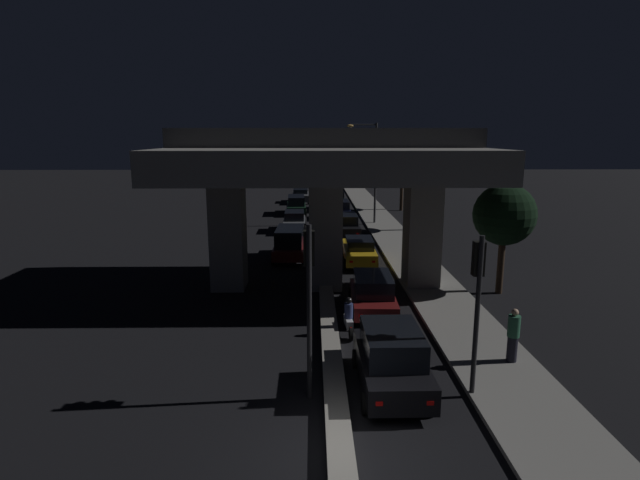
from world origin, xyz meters
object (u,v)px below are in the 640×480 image
(car_black_lead, at_px, (392,359))
(car_dark_red_lead_oncoming, at_px, (290,243))
(car_dark_green_third_oncoming, at_px, (296,204))
(traffic_light_left_of_median, at_px, (309,281))
(car_taxi_yellow_third, at_px, (359,250))
(traffic_light_right_of_median, at_px, (477,288))
(motorcycle_white_filtering_near, at_px, (349,319))
(car_dark_green_sixth, at_px, (336,199))
(car_dark_red_second, at_px, (373,293))
(car_black_fourth, at_px, (346,225))
(car_grey_second_oncoming, at_px, (295,221))
(car_grey_fourth_oncoming, at_px, (301,196))
(pedestrian_on_sidewalk, at_px, (513,335))
(car_dark_blue_fifth, at_px, (340,209))
(street_lamp, at_px, (372,165))

(car_black_lead, bearing_deg, car_dark_red_lead_oncoming, 12.47)
(car_dark_green_third_oncoming, bearing_deg, car_dark_red_lead_oncoming, -1.60)
(car_dark_red_lead_oncoming, bearing_deg, car_black_lead, 14.56)
(traffic_light_left_of_median, distance_m, car_taxi_yellow_third, 15.57)
(car_black_lead, bearing_deg, traffic_light_right_of_median, -100.96)
(motorcycle_white_filtering_near, bearing_deg, traffic_light_right_of_median, -148.74)
(traffic_light_right_of_median, distance_m, car_dark_green_sixth, 37.85)
(traffic_light_right_of_median, bearing_deg, car_dark_red_second, 106.14)
(car_dark_red_second, bearing_deg, car_dark_red_lead_oncoming, 24.46)
(car_black_fourth, relative_size, car_grey_second_oncoming, 1.17)
(car_taxi_yellow_third, relative_size, car_grey_fourth_oncoming, 1.01)
(traffic_light_right_of_median, distance_m, pedestrian_on_sidewalk, 3.43)
(car_dark_red_lead_oncoming, height_order, car_grey_second_oncoming, car_dark_red_lead_oncoming)
(car_dark_red_second, distance_m, car_dark_blue_fifth, 24.20)
(motorcycle_white_filtering_near, bearing_deg, car_black_lead, -170.88)
(car_black_fourth, relative_size, motorcycle_white_filtering_near, 2.77)
(street_lamp, height_order, car_dark_green_sixth, street_lamp)
(car_grey_second_oncoming, bearing_deg, traffic_light_left_of_median, 1.84)
(car_grey_second_oncoming, height_order, motorcycle_white_filtering_near, car_grey_second_oncoming)
(car_black_fourth, bearing_deg, pedestrian_on_sidewalk, -170.79)
(car_dark_green_sixth, xyz_separation_m, car_dark_red_lead_oncoming, (-3.79, -21.47, 0.10))
(street_lamp, xyz_separation_m, car_dark_red_lead_oncoming, (-6.21, -11.89, -3.92))
(car_dark_red_second, distance_m, car_dark_red_lead_oncoming, 10.12)
(pedestrian_on_sidewalk, bearing_deg, car_grey_second_oncoming, 108.48)
(traffic_light_right_of_median, relative_size, pedestrian_on_sidewalk, 2.64)
(car_dark_blue_fifth, bearing_deg, traffic_light_right_of_median, -177.73)
(car_taxi_yellow_third, relative_size, motorcycle_white_filtering_near, 2.74)
(traffic_light_right_of_median, xyz_separation_m, car_dark_blue_fifth, (-2.03, 31.10, -2.33))
(car_dark_red_second, xyz_separation_m, car_taxi_yellow_third, (0.18, 8.18, -0.04))
(car_black_lead, bearing_deg, traffic_light_left_of_median, 99.46)
(traffic_light_right_of_median, bearing_deg, car_black_lead, 169.49)
(car_dark_red_second, distance_m, car_dark_green_sixth, 30.82)
(car_dark_blue_fifth, height_order, car_dark_red_lead_oncoming, car_dark_red_lead_oncoming)
(car_black_fourth, height_order, car_dark_green_sixth, car_dark_green_sixth)
(car_black_lead, distance_m, car_dark_green_sixth, 37.31)
(car_black_lead, height_order, car_dark_green_third_oncoming, car_black_lead)
(car_dark_red_lead_oncoming, distance_m, car_dark_green_third_oncoming, 17.67)
(car_grey_second_oncoming, relative_size, car_dark_green_third_oncoming, 0.88)
(car_grey_second_oncoming, bearing_deg, street_lamp, 114.36)
(car_black_lead, height_order, car_dark_red_second, car_black_lead)
(car_black_fourth, height_order, pedestrian_on_sidewalk, pedestrian_on_sidewalk)
(street_lamp, height_order, pedestrian_on_sidewalk, street_lamp)
(car_taxi_yellow_third, distance_m, pedestrian_on_sidewalk, 13.74)
(car_grey_fourth_oncoming, bearing_deg, car_dark_green_sixth, 39.39)
(car_taxi_yellow_third, xyz_separation_m, car_dark_blue_fifth, (-0.22, 16.02, 0.08))
(street_lamp, relative_size, car_dark_green_third_oncoming, 1.79)
(car_dark_green_third_oncoming, bearing_deg, motorcycle_white_filtering_near, 3.39)
(car_black_fourth, bearing_deg, car_grey_fourth_oncoming, 9.33)
(car_taxi_yellow_third, bearing_deg, car_black_lead, 179.19)
(traffic_light_left_of_median, bearing_deg, car_dark_blue_fifth, 85.27)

